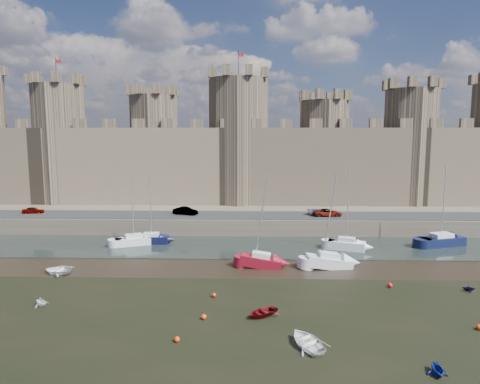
{
  "coord_description": "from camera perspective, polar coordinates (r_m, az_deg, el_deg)",
  "views": [
    {
      "loc": [
        4.44,
        -32.87,
        15.13
      ],
      "look_at": [
        2.98,
        22.0,
        7.86
      ],
      "focal_mm": 32.0,
      "sensor_mm": 36.0,
      "label": 1
    }
  ],
  "objects": [
    {
      "name": "sailboat_2",
      "position": [
        58.86,
        14.02,
        -6.75
      ],
      "size": [
        5.17,
        3.36,
        10.41
      ],
      "rotation": [
        0.0,
        0.0,
        -0.33
      ],
      "color": "white",
      "rests_on": "ground"
    },
    {
      "name": "car_2",
      "position": [
        68.91,
        10.58,
        -2.68
      ],
      "size": [
        4.01,
        2.18,
        1.1
      ],
      "primitive_type": "imported",
      "rotation": [
        0.0,
        0.0,
        1.4
      ],
      "color": "gray",
      "rests_on": "quay"
    },
    {
      "name": "buoy_3",
      "position": [
        46.33,
        19.38,
        -11.65
      ],
      "size": [
        0.48,
        0.48,
        0.48
      ],
      "primitive_type": "sphere",
      "color": "#FF0B18",
      "rests_on": "ground"
    },
    {
      "name": "sailboat_5",
      "position": [
        50.89,
        11.75,
        -8.98
      ],
      "size": [
        5.42,
        2.6,
        11.28
      ],
      "rotation": [
        0.0,
        0.0,
        0.11
      ],
      "color": "silver",
      "rests_on": "ground"
    },
    {
      "name": "dinghy_5",
      "position": [
        31.96,
        24.83,
        -20.6
      ],
      "size": [
        1.45,
        1.66,
        0.84
      ],
      "primitive_type": "imported",
      "rotation": [
        1.57,
        0.0,
        -0.04
      ],
      "color": "navy",
      "rests_on": "ground"
    },
    {
      "name": "car_1",
      "position": [
        68.85,
        -7.3,
        -2.54
      ],
      "size": [
        4.2,
        2.59,
        1.31
      ],
      "primitive_type": "imported",
      "rotation": [
        0.0,
        0.0,
        1.24
      ],
      "color": "gray",
      "rests_on": "quay"
    },
    {
      "name": "dinghy_2",
      "position": [
        32.96,
        9.0,
        -19.2
      ],
      "size": [
        3.64,
        4.09,
        0.7
      ],
      "primitive_type": "imported",
      "rotation": [
        1.57,
        0.0,
        3.59
      ],
      "color": "white",
      "rests_on": "ground"
    },
    {
      "name": "car_3",
      "position": [
        68.37,
        11.61,
        -2.74
      ],
      "size": [
        4.54,
        2.29,
        1.23
      ],
      "primitive_type": "imported",
      "rotation": [
        0.0,
        0.0,
        1.63
      ],
      "color": "gray",
      "rests_on": "quay"
    },
    {
      "name": "dinghy_6",
      "position": [
        51.8,
        -23.12,
        -9.65
      ],
      "size": [
        4.17,
        3.59,
        0.73
      ],
      "primitive_type": "imported",
      "rotation": [
        1.57,
        0.0,
        4.35
      ],
      "color": "white",
      "rests_on": "ground"
    },
    {
      "name": "castle",
      "position": [
        81.1,
        -2.08,
        5.09
      ],
      "size": [
        108.5,
        11.0,
        29.0
      ],
      "color": "#42382B",
      "rests_on": "quay"
    },
    {
      "name": "dinghy_7",
      "position": [
        48.29,
        28.21,
        -11.25
      ],
      "size": [
        1.37,
        1.25,
        0.62
      ],
      "primitive_type": "imported",
      "rotation": [
        1.57,
        0.0,
        1.36
      ],
      "color": "black",
      "rests_on": "ground"
    },
    {
      "name": "dinghy_3",
      "position": [
        43.25,
        -25.01,
        -13.13
      ],
      "size": [
        1.9,
        1.84,
        0.77
      ],
      "primitive_type": "imported",
      "rotation": [
        1.57,
        0.0,
        1.0
      ],
      "color": "white",
      "rests_on": "ground"
    },
    {
      "name": "sailboat_1",
      "position": [
        61.67,
        -11.74,
        -6.09
      ],
      "size": [
        4.85,
        2.12,
        9.53
      ],
      "rotation": [
        0.0,
        0.0,
        0.06
      ],
      "color": "black",
      "rests_on": "ground"
    },
    {
      "name": "sailboat_3",
      "position": [
        65.32,
        25.26,
        -5.83
      ],
      "size": [
        6.78,
        4.32,
        11.09
      ],
      "rotation": [
        0.0,
        0.0,
        0.32
      ],
      "color": "black",
      "rests_on": "ground"
    },
    {
      "name": "dinghy_4",
      "position": [
        37.5,
        2.95,
        -15.76
      ],
      "size": [
        3.65,
        3.53,
        0.62
      ],
      "primitive_type": "imported",
      "rotation": [
        1.57,
        0.0,
        5.4
      ],
      "color": "maroon",
      "rests_on": "ground"
    },
    {
      "name": "water_channel",
      "position": [
        59.0,
        -2.87,
        -7.29
      ],
      "size": [
        160.0,
        12.0,
        0.08
      ],
      "primitive_type": "cube",
      "color": "black",
      "rests_on": "ground"
    },
    {
      "name": "buoy_4",
      "position": [
        36.99,
        -4.84,
        -16.25
      ],
      "size": [
        0.45,
        0.45,
        0.45
      ],
      "primitive_type": "sphere",
      "color": "#FB3C0B",
      "rests_on": "ground"
    },
    {
      "name": "car_0",
      "position": [
        77.22,
        -25.85,
        -2.22
      ],
      "size": [
        3.45,
        1.85,
        1.11
      ],
      "primitive_type": "imported",
      "rotation": [
        0.0,
        0.0,
        1.74
      ],
      "color": "gray",
      "rests_on": "quay"
    },
    {
      "name": "road",
      "position": [
        68.19,
        -2.24,
        -3.1
      ],
      "size": [
        160.0,
        7.0,
        0.1
      ],
      "primitive_type": "cube",
      "color": "black",
      "rests_on": "quay"
    },
    {
      "name": "sailboat_4",
      "position": [
        50.06,
        2.87,
        -9.11
      ],
      "size": [
        4.86,
        2.3,
        10.97
      ],
      "rotation": [
        0.0,
        0.0,
        -0.1
      ],
      "color": "maroon",
      "rests_on": "ground"
    },
    {
      "name": "seaweed_patch",
      "position": [
        31.15,
        -7.39,
        -21.58
      ],
      "size": [
        70.0,
        34.0,
        0.01
      ],
      "primitive_type": "cube",
      "color": "black",
      "rests_on": "ground"
    },
    {
      "name": "quay",
      "position": [
        94.0,
        -1.2,
        -0.95
      ],
      "size": [
        160.0,
        60.0,
        2.5
      ],
      "primitive_type": "cube",
      "color": "#4C443A",
      "rests_on": "ground"
    },
    {
      "name": "ground",
      "position": [
        36.46,
        -5.87,
        -17.02
      ],
      "size": [
        160.0,
        160.0,
        0.0
      ],
      "primitive_type": "plane",
      "color": "black",
      "rests_on": "ground"
    },
    {
      "name": "sailboat_0",
      "position": [
        61.37,
        -13.98,
        -6.24
      ],
      "size": [
        5.41,
        3.84,
        9.45
      ],
      "rotation": [
        0.0,
        0.0,
        0.42
      ],
      "color": "silver",
      "rests_on": "ground"
    },
    {
      "name": "buoy_5",
      "position": [
        39.81,
        29.28,
        -15.45
      ],
      "size": [
        0.45,
        0.45,
        0.45
      ],
      "primitive_type": "sphere",
      "color": "#FF430B",
      "rests_on": "ground"
    },
    {
      "name": "buoy_2",
      "position": [
        33.64,
        -8.4,
        -18.86
      ],
      "size": [
        0.44,
        0.44,
        0.44
      ],
      "primitive_type": "sphere",
      "color": "#FF340B",
      "rests_on": "ground"
    },
    {
      "name": "buoy_1",
      "position": [
        41.47,
        -3.48,
        -13.56
      ],
      "size": [
        0.43,
        0.43,
        0.43
      ],
      "primitive_type": "sphere",
      "color": "red",
      "rests_on": "ground"
    }
  ]
}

